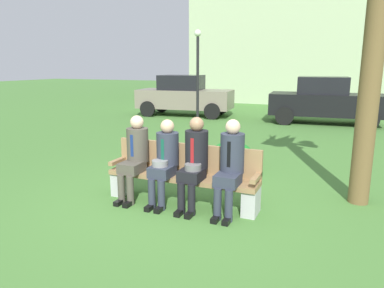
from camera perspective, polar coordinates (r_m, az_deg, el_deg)
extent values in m
plane|color=#467934|center=(5.54, -3.04, -9.61)|extent=(80.00, 80.00, 0.00)
cube|color=#99754C|center=(5.46, -1.65, -5.30)|extent=(2.36, 0.44, 0.07)
cube|color=#99754C|center=(5.55, -0.85, -2.19)|extent=(2.36, 0.06, 0.45)
cube|color=#99754C|center=(5.97, -11.66, -2.65)|extent=(0.08, 0.44, 0.06)
cube|color=#99754C|center=(5.07, 10.17, -5.29)|extent=(0.08, 0.44, 0.06)
cube|color=#B6B6B6|center=(6.04, -11.04, -6.02)|extent=(0.20, 0.37, 0.38)
cube|color=#B6B6B6|center=(5.20, 9.37, -9.01)|extent=(0.20, 0.37, 0.38)
cube|color=#4C473D|center=(5.64, -9.55, -3.66)|extent=(0.32, 0.38, 0.16)
cylinder|color=#4C473D|center=(5.62, -11.17, -7.04)|extent=(0.11, 0.11, 0.45)
cylinder|color=#4C473D|center=(5.54, -9.79, -7.29)|extent=(0.11, 0.11, 0.45)
cube|color=black|center=(5.64, -11.43, -9.04)|extent=(0.09, 0.22, 0.07)
cube|color=black|center=(5.56, -10.05, -9.32)|extent=(0.09, 0.22, 0.07)
cylinder|color=#4C473D|center=(5.72, -8.64, -0.13)|extent=(0.34, 0.34, 0.53)
cube|color=navy|center=(5.58, -9.53, -0.27)|extent=(0.05, 0.01, 0.34)
sphere|color=beige|center=(5.65, -8.76, 3.45)|extent=(0.21, 0.21, 0.21)
cube|color=#2D3342|center=(5.38, -4.76, -4.32)|extent=(0.32, 0.38, 0.16)
cylinder|color=#2D3342|center=(5.36, -6.42, -7.87)|extent=(0.11, 0.11, 0.45)
cylinder|color=#2D3342|center=(5.28, -4.89, -8.13)|extent=(0.11, 0.11, 0.45)
cube|color=black|center=(5.38, -6.69, -9.97)|extent=(0.09, 0.22, 0.07)
cube|color=black|center=(5.30, -5.16, -10.26)|extent=(0.09, 0.22, 0.07)
cylinder|color=#2D3342|center=(5.47, -3.89, -0.76)|extent=(0.34, 0.34, 0.50)
cube|color=#144C3D|center=(5.32, -4.70, -0.93)|extent=(0.05, 0.01, 0.32)
sphere|color=tan|center=(5.40, -3.95, 2.81)|extent=(0.21, 0.21, 0.21)
cylinder|color=gray|center=(5.34, -5.11, -3.05)|extent=(0.24, 0.24, 0.09)
cube|color=black|center=(5.18, -0.07, -4.92)|extent=(0.32, 0.38, 0.16)
cylinder|color=black|center=(5.15, -1.73, -8.64)|extent=(0.11, 0.11, 0.45)
cylinder|color=black|center=(5.09, -0.08, -8.90)|extent=(0.11, 0.11, 0.45)
cube|color=black|center=(5.17, -2.00, -10.82)|extent=(0.09, 0.22, 0.07)
cube|color=black|center=(5.11, -0.35, -11.10)|extent=(0.09, 0.22, 0.07)
cylinder|color=black|center=(5.27, 0.74, -0.89)|extent=(0.34, 0.34, 0.57)
cube|color=maroon|center=(5.11, 0.04, -1.07)|extent=(0.05, 0.01, 0.36)
sphere|color=#9E7556|center=(5.19, 0.75, 3.16)|extent=(0.21, 0.21, 0.21)
cylinder|color=slate|center=(5.12, 0.15, -3.69)|extent=(0.24, 0.24, 0.09)
cube|color=#2D3342|center=(5.01, 5.70, -5.63)|extent=(0.32, 0.38, 0.16)
cylinder|color=#2D3342|center=(4.96, 4.07, -9.50)|extent=(0.11, 0.11, 0.45)
cylinder|color=#2D3342|center=(4.92, 5.85, -9.75)|extent=(0.11, 0.11, 0.45)
cube|color=black|center=(4.99, 3.80, -11.77)|extent=(0.09, 0.22, 0.07)
cube|color=black|center=(4.94, 5.59, -12.04)|extent=(0.09, 0.22, 0.07)
cylinder|color=#2D3342|center=(5.09, 6.42, -1.45)|extent=(0.34, 0.34, 0.56)
cube|color=black|center=(4.93, 5.88, -1.65)|extent=(0.05, 0.01, 0.36)
sphere|color=beige|center=(5.01, 6.53, 2.73)|extent=(0.21, 0.21, 0.21)
cylinder|color=brown|center=(5.83, 26.55, 9.43)|extent=(0.30, 0.30, 3.80)
ellipsoid|color=#1C7C27|center=(7.36, 6.36, -1.80)|extent=(0.89, 0.82, 0.56)
cube|color=slate|center=(15.12, -1.12, 7.19)|extent=(4.04, 1.96, 0.76)
cube|color=black|center=(15.12, -1.68, 9.77)|extent=(1.83, 1.53, 0.60)
cylinder|color=black|center=(15.55, 4.60, 5.89)|extent=(0.65, 0.21, 0.64)
cylinder|color=black|center=(14.04, 3.21, 5.21)|extent=(0.65, 0.21, 0.64)
cylinder|color=black|center=(16.35, -4.83, 6.20)|extent=(0.65, 0.21, 0.64)
cylinder|color=black|center=(14.92, -7.06, 5.56)|extent=(0.65, 0.21, 0.64)
cube|color=black|center=(13.83, 20.49, 5.92)|extent=(4.01, 1.85, 0.76)
cube|color=black|center=(13.77, 20.08, 8.78)|extent=(1.80, 1.49, 0.60)
cylinder|color=black|center=(14.75, 25.62, 4.36)|extent=(0.65, 0.19, 0.64)
cylinder|color=black|center=(13.21, 26.37, 3.48)|extent=(0.65, 0.19, 0.64)
cylinder|color=black|center=(14.67, 14.96, 5.12)|extent=(0.65, 0.19, 0.64)
cylinder|color=black|center=(13.12, 14.48, 4.33)|extent=(0.65, 0.19, 0.64)
cylinder|color=black|center=(12.99, 0.91, 9.98)|extent=(0.10, 0.10, 3.05)
sphere|color=white|center=(13.03, 0.94, 17.22)|extent=(0.24, 0.24, 0.24)
cube|color=#A9BD91|center=(23.62, 20.30, 16.48)|extent=(14.01, 8.11, 8.11)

